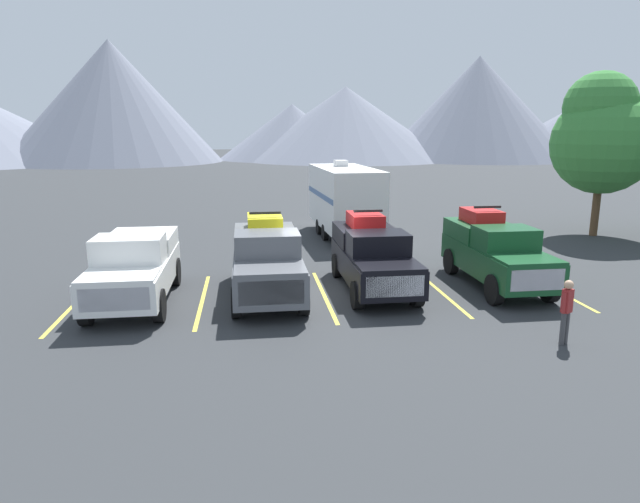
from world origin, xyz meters
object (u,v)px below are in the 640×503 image
at_px(pickup_truck_d, 494,251).
at_px(pickup_truck_a, 135,266).
at_px(camper_trailer_a, 345,197).
at_px(pickup_truck_c, 372,255).
at_px(pickup_truck_b, 267,259).
at_px(person_a, 567,308).

bearing_deg(pickup_truck_d, pickup_truck_a, -178.32).
bearing_deg(camper_trailer_a, pickup_truck_d, -68.74).
distance_m(pickup_truck_c, camper_trailer_a, 8.96).
relative_size(pickup_truck_a, pickup_truck_c, 1.02).
bearing_deg(pickup_truck_b, person_a, -35.83).
height_order(camper_trailer_a, person_a, camper_trailer_a).
distance_m(camper_trailer_a, person_a, 14.57).
relative_size(pickup_truck_b, pickup_truck_c, 1.06).
bearing_deg(person_a, pickup_truck_b, 144.17).
bearing_deg(camper_trailer_a, person_a, -78.22).
xyz_separation_m(pickup_truck_b, pickup_truck_d, (7.60, 0.13, 0.01)).
bearing_deg(pickup_truck_a, pickup_truck_d, 1.68).
distance_m(pickup_truck_a, pickup_truck_d, 11.59).
bearing_deg(camper_trailer_a, pickup_truck_a, -130.86).
bearing_deg(pickup_truck_a, pickup_truck_c, 3.41).
xyz_separation_m(pickup_truck_a, pickup_truck_b, (3.99, 0.21, 0.05)).
xyz_separation_m(pickup_truck_c, pickup_truck_d, (4.15, -0.10, 0.05)).
bearing_deg(camper_trailer_a, pickup_truck_b, -114.15).
bearing_deg(pickup_truck_c, person_a, -55.85).
distance_m(pickup_truck_a, pickup_truck_c, 7.44).
bearing_deg(pickup_truck_a, pickup_truck_b, 3.00).
xyz_separation_m(camper_trailer_a, person_a, (2.97, -14.23, -0.98)).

